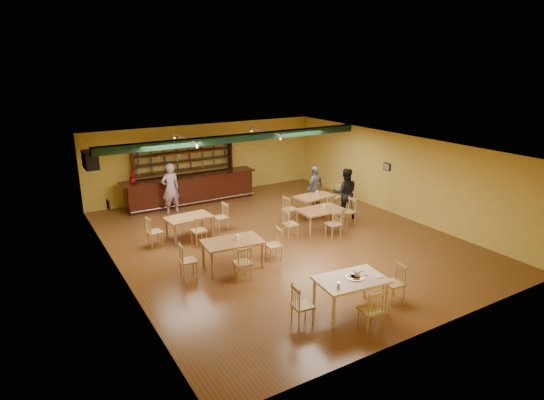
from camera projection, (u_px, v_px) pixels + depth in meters
floor at (281, 239)px, 14.60m from camera, size 12.00×12.00×0.00m
ceiling_beam at (239, 138)px, 16.06m from camera, size 10.00×0.30×0.25m
track_rail_left at (185, 138)px, 15.65m from camera, size 0.05×2.50×0.05m
track_rail_right at (265, 131)px, 17.21m from camera, size 0.05×2.50×0.05m
ac_unit at (91, 160)px, 15.02m from camera, size 0.34×0.70×0.48m
picture_left at (108, 205)px, 12.50m from camera, size 0.04×0.34×0.28m
picture_right at (387, 167)px, 16.94m from camera, size 0.04×0.34×0.28m
bar_counter at (191, 189)px, 18.16m from camera, size 5.40×0.85×1.13m
back_bar_hutch at (185, 172)px, 18.51m from camera, size 4.18×0.40×2.28m
poinsettia at (132, 177)px, 16.83m from camera, size 0.33×0.33×0.46m
dining_table_a at (189, 227)px, 14.62m from camera, size 1.49×0.97×0.72m
dining_table_b at (314, 205)px, 16.84m from camera, size 1.56×1.07×0.72m
dining_table_c at (233, 254)px, 12.48m from camera, size 1.68×1.11×0.80m
dining_table_d at (320, 220)px, 15.25m from camera, size 1.51×0.91×0.76m
near_table at (350, 295)px, 10.27m from camera, size 1.65×1.16×0.83m
pizza_tray at (355, 277)px, 10.20m from camera, size 0.53×0.53×0.01m
parmesan_shaker at (338, 285)px, 9.75m from camera, size 0.08×0.08×0.11m
napkin_stack at (358, 270)px, 10.52m from camera, size 0.21×0.17×0.03m
pizza_server at (359, 274)px, 10.33m from camera, size 0.29×0.29×0.00m
side_plate at (378, 276)px, 10.26m from camera, size 0.24×0.24×0.01m
patron_bar at (171, 188)px, 16.83m from camera, size 0.74×0.52×1.91m
patron_right_a at (345, 193)px, 16.41m from camera, size 1.12×1.05×1.83m
patron_right_b at (315, 188)px, 17.34m from camera, size 1.06×0.75×1.67m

